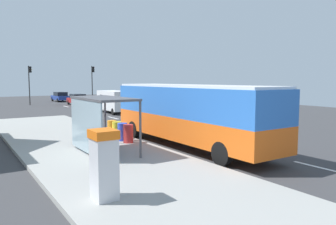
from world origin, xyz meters
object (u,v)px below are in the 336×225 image
object	(u,v)px
bus	(188,112)
recycling_bin_red	(128,134)
white_van	(114,100)
recycling_bin_orange	(112,129)
recycling_bin_blue	(122,132)
recycling_bin_yellow	(117,130)
sedan_near	(77,99)
traffic_light_near_side	(93,79)
ticket_machine	(104,164)
sedan_far	(60,97)
traffic_light_far_side	(30,79)
bus_shelter	(97,111)

from	to	relation	value
bus	recycling_bin_red	world-z (taller)	bus
white_van	recycling_bin_orange	distance (m)	15.48
recycling_bin_blue	recycling_bin_yellow	xyz separation A→B (m)	(0.00, 0.70, 0.00)
recycling_bin_blue	recycling_bin_orange	bearing A→B (deg)	90.00
recycling_bin_red	recycling_bin_yellow	size ratio (longest dim) A/B	1.00
sedan_near	traffic_light_near_side	distance (m)	5.00
ticket_machine	recycling_bin_yellow	bearing A→B (deg)	63.46
traffic_light_near_side	sedan_far	bearing A→B (deg)	117.83
ticket_machine	recycling_bin_orange	world-z (taller)	ticket_machine
white_van	recycling_bin_blue	size ratio (longest dim) A/B	5.56
traffic_light_far_side	white_van	bearing A→B (deg)	-71.59
ticket_machine	traffic_light_near_side	bearing A→B (deg)	70.09
traffic_light_near_side	recycling_bin_yellow	bearing A→B (deg)	-107.96
ticket_machine	recycling_bin_orange	distance (m)	9.92
bus	recycling_bin_red	xyz separation A→B (m)	(-2.49, 1.91, -1.19)
white_van	bus_shelter	world-z (taller)	bus_shelter
sedan_far	recycling_bin_blue	xyz separation A→B (m)	(-6.50, -36.66, -0.14)
recycling_bin_blue	bus_shelter	distance (m)	3.36
recycling_bin_blue	traffic_light_near_side	xyz separation A→B (m)	(9.69, 30.61, 2.96)
recycling_bin_yellow	bus_shelter	distance (m)	3.83
recycling_bin_blue	traffic_light_far_side	bearing A→B (deg)	88.00
sedan_near	bus	bearing A→B (deg)	-97.46
sedan_near	bus_shelter	world-z (taller)	bus_shelter
traffic_light_near_side	bus	bearing A→B (deg)	-102.24
bus	recycling_bin_blue	distance (m)	3.79
traffic_light_near_side	traffic_light_far_side	world-z (taller)	traffic_light_near_side
sedan_far	ticket_machine	world-z (taller)	ticket_machine
recycling_bin_red	traffic_light_far_side	size ratio (longest dim) A/B	0.18
white_van	ticket_machine	bearing A→B (deg)	-114.56
traffic_light_near_side	recycling_bin_blue	bearing A→B (deg)	-107.57
recycling_bin_red	traffic_light_far_side	xyz separation A→B (m)	(1.10, 32.11, 2.88)
recycling_bin_orange	traffic_light_far_side	xyz separation A→B (m)	(1.10, 30.01, 2.88)
recycling_bin_red	traffic_light_near_side	xyz separation A→B (m)	(9.69, 31.31, 2.96)
recycling_bin_blue	recycling_bin_orange	size ratio (longest dim) A/B	1.00
bus	recycling_bin_yellow	size ratio (longest dim) A/B	11.60
bus	traffic_light_far_side	size ratio (longest dim) A/B	2.06
sedan_near	sedan_far	world-z (taller)	same
sedan_far	recycling_bin_orange	bearing A→B (deg)	-100.45
recycling_bin_yellow	recycling_bin_orange	xyz separation A→B (m)	(0.00, 0.70, 0.00)
recycling_bin_blue	bus_shelter	size ratio (longest dim) A/B	0.24
recycling_bin_red	traffic_light_near_side	size ratio (longest dim) A/B	0.17
recycling_bin_red	traffic_light_near_side	bearing A→B (deg)	72.80
recycling_bin_red	recycling_bin_blue	size ratio (longest dim) A/B	1.00
recycling_bin_blue	sedan_near	bearing A→B (deg)	76.93
bus	sedan_near	xyz separation A→B (m)	(4.01, 30.61, -1.05)
recycling_bin_yellow	sedan_far	bearing A→B (deg)	79.75
sedan_far	recycling_bin_yellow	xyz separation A→B (m)	(-6.50, -35.96, -0.14)
ticket_machine	recycling_bin_yellow	xyz separation A→B (m)	(4.14, 8.30, -0.52)
traffic_light_near_side	recycling_bin_red	bearing A→B (deg)	-107.20
ticket_machine	white_van	bearing A→B (deg)	65.44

